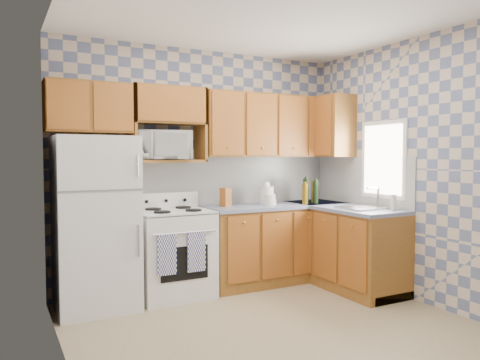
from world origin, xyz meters
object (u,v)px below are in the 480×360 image
at_px(stove_body, 174,254).
at_px(electric_kettle, 267,196).
at_px(microwave, 163,145).
at_px(refrigerator, 95,223).

xyz_separation_m(stove_body, electric_kettle, (1.16, 0.02, 0.58)).
relative_size(microwave, electric_kettle, 2.65).
height_order(refrigerator, microwave, microwave).
bearing_deg(electric_kettle, microwave, 173.97).
bearing_deg(microwave, electric_kettle, 2.07).
distance_m(refrigerator, stove_body, 0.89).
xyz_separation_m(stove_body, microwave, (-0.06, 0.15, 1.16)).
height_order(microwave, electric_kettle, microwave).
distance_m(refrigerator, microwave, 1.08).
relative_size(stove_body, microwave, 1.61).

